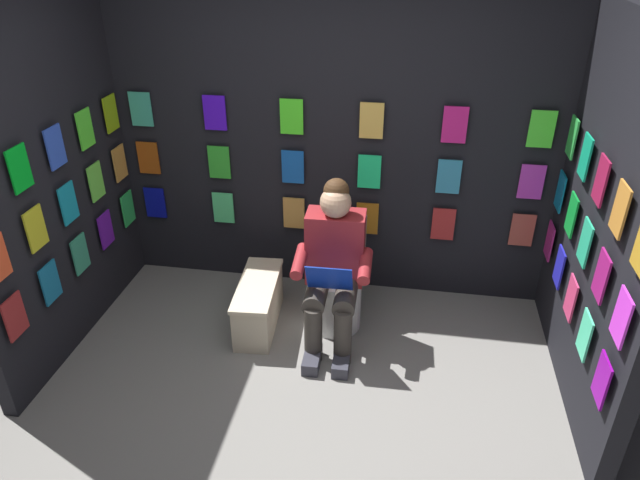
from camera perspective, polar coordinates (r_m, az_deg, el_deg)
The scene contains 7 objects.
ground_plane at distance 3.50m, azimuth -3.69°, elevation -20.31°, with size 30.00×30.00×0.00m, color gray.
display_wall_back at distance 4.38m, azimuth 1.24°, elevation 8.82°, with size 3.41×0.14×2.29m.
display_wall_left at distance 3.64m, azimuth 26.39°, elevation 1.24°, with size 0.14×1.81×2.29m.
display_wall_right at distance 4.15m, azimuth -24.94°, elevation 4.84°, with size 0.14×1.81×2.29m.
toilet at distance 4.25m, azimuth 1.66°, elevation -4.17°, with size 0.41×0.56×0.77m.
person_reading at distance 3.92m, azimuth 1.32°, elevation -2.61°, with size 0.53×0.69×1.19m.
comic_longbox_near at distance 4.29m, azimuth -6.11°, elevation -6.30°, with size 0.32×0.74×0.36m.
Camera 1 is at (-0.58, 2.21, 2.66)m, focal length 32.31 mm.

